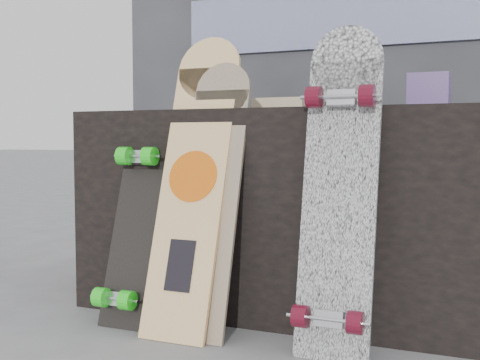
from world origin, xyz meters
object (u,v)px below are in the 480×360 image
at_px(vendor_table, 285,211).
at_px(longboard_celtic, 212,188).
at_px(longboard_geisha, 195,173).
at_px(skateboard_dark, 134,215).
at_px(longboard_cascadia, 339,183).

bearing_deg(vendor_table, longboard_celtic, -113.31).
xyz_separation_m(vendor_table, longboard_celtic, (-0.15, -0.35, 0.12)).
relative_size(longboard_geisha, skateboard_dark, 1.35).
bearing_deg(longboard_geisha, longboard_celtic, -3.46).
xyz_separation_m(longboard_celtic, skateboard_dark, (-0.32, -0.01, -0.11)).
xyz_separation_m(longboard_cascadia, skateboard_dark, (-0.79, 0.03, -0.14)).
height_order(longboard_cascadia, skateboard_dark, longboard_cascadia).
bearing_deg(longboard_celtic, skateboard_dark, -177.84).
bearing_deg(longboard_geisha, vendor_table, 57.47).
height_order(longboard_geisha, skateboard_dark, longboard_geisha).
relative_size(vendor_table, skateboard_dark, 2.01).
height_order(vendor_table, skateboard_dark, vendor_table).
bearing_deg(vendor_table, longboard_geisha, -122.53).
bearing_deg(skateboard_dark, longboard_cascadia, -2.37).
bearing_deg(longboard_celtic, longboard_geisha, 176.54).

